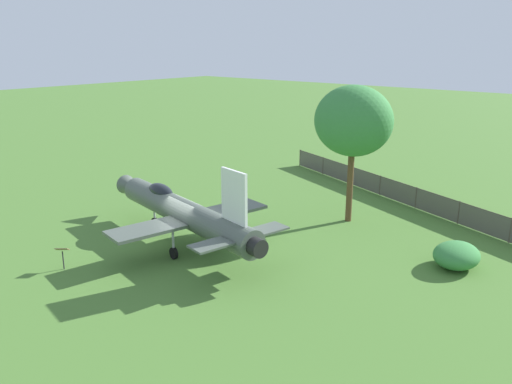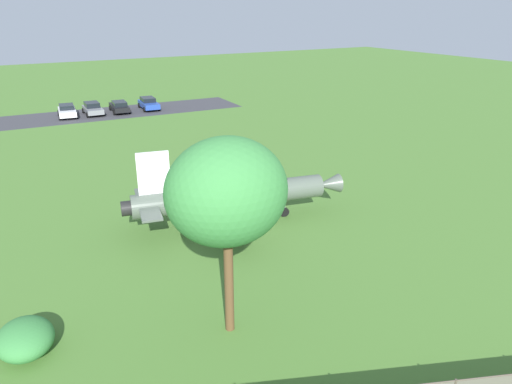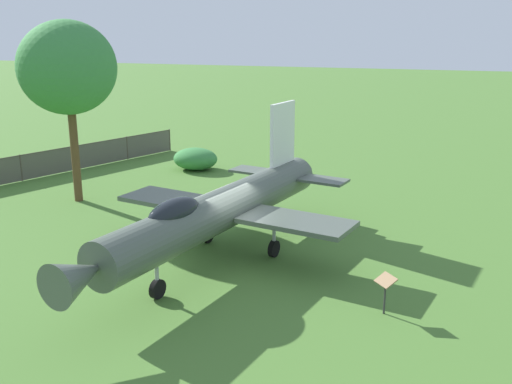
{
  "view_description": "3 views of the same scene",
  "coord_description": "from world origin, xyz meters",
  "px_view_note": "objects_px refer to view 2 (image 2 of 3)",
  "views": [
    {
      "loc": [
        19.38,
        -17.21,
        10.45
      ],
      "look_at": [
        1.83,
        3.61,
        2.5
      ],
      "focal_mm": 36.24,
      "sensor_mm": 36.0,
      "label": 1
    },
    {
      "loc": [
        11.55,
        23.56,
        12.38
      ],
      "look_at": [
        -0.98,
        1.36,
        2.35
      ],
      "focal_mm": 33.2,
      "sensor_mm": 36.0,
      "label": 2
    },
    {
      "loc": [
        -17.67,
        -7.26,
        7.79
      ],
      "look_at": [
        0.44,
        -1.09,
        2.42
      ],
      "focal_mm": 41.43,
      "sensor_mm": 36.0,
      "label": 3
    }
  ],
  "objects_px": {
    "shrub_near_fence": "(25,339)",
    "parked_car_white": "(67,111)",
    "parked_car_black": "(119,106)",
    "display_jet": "(236,195)",
    "parked_car_gray": "(93,108)",
    "shade_tree": "(227,192)",
    "parked_car_blue": "(149,103)",
    "info_plaque": "(223,177)"
  },
  "relations": [
    {
      "from": "shade_tree",
      "to": "parked_car_black",
      "type": "height_order",
      "value": "shade_tree"
    },
    {
      "from": "shade_tree",
      "to": "parked_car_white",
      "type": "relative_size",
      "value": 1.74
    },
    {
      "from": "shade_tree",
      "to": "shrub_near_fence",
      "type": "bearing_deg",
      "value": -19.1
    },
    {
      "from": "parked_car_gray",
      "to": "parked_car_white",
      "type": "distance_m",
      "value": 2.96
    },
    {
      "from": "shrub_near_fence",
      "to": "parked_car_white",
      "type": "distance_m",
      "value": 43.78
    },
    {
      "from": "parked_car_blue",
      "to": "parked_car_white",
      "type": "relative_size",
      "value": 1.01
    },
    {
      "from": "parked_car_gray",
      "to": "parked_car_blue",
      "type": "bearing_deg",
      "value": 89.39
    },
    {
      "from": "shade_tree",
      "to": "parked_car_blue",
      "type": "xyz_separation_m",
      "value": [
        -10.85,
        -45.21,
        -5.27
      ]
    },
    {
      "from": "display_jet",
      "to": "shrub_near_fence",
      "type": "bearing_deg",
      "value": -141.22
    },
    {
      "from": "parked_car_blue",
      "to": "parked_car_white",
      "type": "bearing_deg",
      "value": -87.7
    },
    {
      "from": "parked_car_white",
      "to": "parked_car_black",
      "type": "bearing_deg",
      "value": 92.46
    },
    {
      "from": "info_plaque",
      "to": "parked_car_blue",
      "type": "relative_size",
      "value": 0.24
    },
    {
      "from": "shade_tree",
      "to": "parked_car_blue",
      "type": "bearing_deg",
      "value": -103.49
    },
    {
      "from": "parked_car_blue",
      "to": "parked_car_black",
      "type": "distance_m",
      "value": 3.77
    },
    {
      "from": "shade_tree",
      "to": "parked_car_blue",
      "type": "distance_m",
      "value": 46.79
    },
    {
      "from": "parked_car_blue",
      "to": "parked_car_gray",
      "type": "height_order",
      "value": "parked_car_blue"
    },
    {
      "from": "parked_car_black",
      "to": "shrub_near_fence",
      "type": "bearing_deg",
      "value": 165.56
    },
    {
      "from": "parked_car_black",
      "to": "parked_car_blue",
      "type": "bearing_deg",
      "value": -84.66
    },
    {
      "from": "shrub_near_fence",
      "to": "display_jet",
      "type": "bearing_deg",
      "value": -152.59
    },
    {
      "from": "shrub_near_fence",
      "to": "parked_car_black",
      "type": "xyz_separation_m",
      "value": [
        -14.49,
        -42.58,
        0.12
      ]
    },
    {
      "from": "parked_car_black",
      "to": "parked_car_gray",
      "type": "height_order",
      "value": "parked_car_gray"
    },
    {
      "from": "parked_car_blue",
      "to": "parked_car_white",
      "type": "distance_m",
      "value": 9.92
    },
    {
      "from": "parked_car_blue",
      "to": "display_jet",
      "type": "bearing_deg",
      "value": -5.07
    },
    {
      "from": "parked_car_white",
      "to": "display_jet",
      "type": "bearing_deg",
      "value": 12.38
    },
    {
      "from": "shade_tree",
      "to": "display_jet",
      "type": "bearing_deg",
      "value": -118.76
    },
    {
      "from": "shrub_near_fence",
      "to": "parked_car_black",
      "type": "bearing_deg",
      "value": -108.79
    },
    {
      "from": "parked_car_blue",
      "to": "parked_car_black",
      "type": "xyz_separation_m",
      "value": [
        3.77,
        0.07,
        -0.03
      ]
    },
    {
      "from": "display_jet",
      "to": "parked_car_blue",
      "type": "distance_m",
      "value": 36.74
    },
    {
      "from": "shrub_near_fence",
      "to": "parked_car_blue",
      "type": "distance_m",
      "value": 46.39
    },
    {
      "from": "display_jet",
      "to": "parked_car_gray",
      "type": "distance_m",
      "value": 36.52
    },
    {
      "from": "shade_tree",
      "to": "info_plaque",
      "type": "height_order",
      "value": "shade_tree"
    },
    {
      "from": "parked_car_gray",
      "to": "shade_tree",
      "type": "bearing_deg",
      "value": -3.5
    },
    {
      "from": "display_jet",
      "to": "parked_car_gray",
      "type": "bearing_deg",
      "value": 102.98
    },
    {
      "from": "shrub_near_fence",
      "to": "parked_car_white",
      "type": "height_order",
      "value": "parked_car_white"
    },
    {
      "from": "info_plaque",
      "to": "parked_car_blue",
      "type": "bearing_deg",
      "value": -97.55
    },
    {
      "from": "info_plaque",
      "to": "parked_car_blue",
      "type": "height_order",
      "value": "parked_car_blue"
    },
    {
      "from": "display_jet",
      "to": "parked_car_gray",
      "type": "relative_size",
      "value": 3.05
    },
    {
      "from": "info_plaque",
      "to": "parked_car_gray",
      "type": "bearing_deg",
      "value": -84.54
    },
    {
      "from": "parked_car_black",
      "to": "parked_car_white",
      "type": "xyz_separation_m",
      "value": [
        6.15,
        -0.4,
        0.01
      ]
    },
    {
      "from": "shade_tree",
      "to": "parked_car_black",
      "type": "distance_m",
      "value": 46.0
    },
    {
      "from": "display_jet",
      "to": "parked_car_black",
      "type": "height_order",
      "value": "display_jet"
    },
    {
      "from": "parked_car_black",
      "to": "display_jet",
      "type": "bearing_deg",
      "value": -179.06
    }
  ]
}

